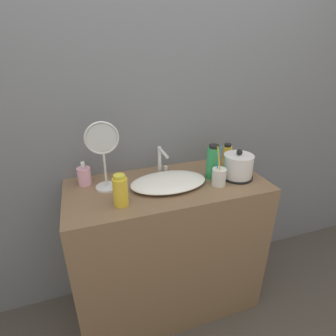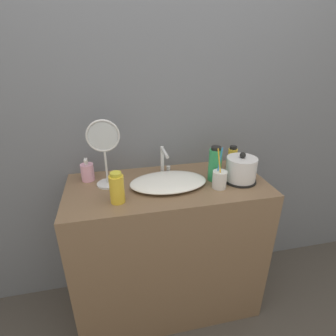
% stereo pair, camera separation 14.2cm
% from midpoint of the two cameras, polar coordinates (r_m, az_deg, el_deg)
% --- Properties ---
extents(ground_plane, '(12.00, 12.00, 0.00)m').
position_cam_midpoint_polar(ground_plane, '(1.91, 0.36, -32.23)').
color(ground_plane, '#47423D').
extents(wall_back, '(6.00, 0.04, 2.60)m').
position_cam_midpoint_polar(wall_back, '(1.59, -5.96, 13.58)').
color(wall_back, slate).
rests_on(wall_back, ground_plane).
extents(vanity_counter, '(1.12, 0.51, 0.91)m').
position_cam_midpoint_polar(vanity_counter, '(1.73, -2.50, -17.04)').
color(vanity_counter, brown).
rests_on(vanity_counter, ground_plane).
extents(sink_basin, '(0.43, 0.27, 0.05)m').
position_cam_midpoint_polar(sink_basin, '(1.44, -2.56, -3.07)').
color(sink_basin, white).
rests_on(sink_basin, vanity_counter).
extents(faucet, '(0.06, 0.16, 0.17)m').
position_cam_midpoint_polar(faucet, '(1.54, -3.95, 1.85)').
color(faucet, silver).
rests_on(faucet, vanity_counter).
extents(electric_kettle, '(0.18, 0.18, 0.18)m').
position_cam_midpoint_polar(electric_kettle, '(1.55, 12.42, 0.11)').
color(electric_kettle, black).
rests_on(electric_kettle, vanity_counter).
extents(toothbrush_cup, '(0.08, 0.08, 0.23)m').
position_cam_midpoint_polar(toothbrush_cup, '(1.45, 8.30, -1.91)').
color(toothbrush_cup, silver).
rests_on(toothbrush_cup, vanity_counter).
extents(lotion_bottle, '(0.07, 0.07, 0.14)m').
position_cam_midpoint_polar(lotion_bottle, '(1.54, -20.31, -1.67)').
color(lotion_bottle, '#EAA8C6').
rests_on(lotion_bottle, vanity_counter).
extents(shampoo_bottle, '(0.06, 0.06, 0.15)m').
position_cam_midpoint_polar(shampoo_bottle, '(1.68, 10.35, 2.58)').
color(shampoo_bottle, gold).
rests_on(shampoo_bottle, vanity_counter).
extents(mouthwash_bottle, '(0.07, 0.07, 0.20)m').
position_cam_midpoint_polar(mouthwash_bottle, '(1.51, 7.09, 1.21)').
color(mouthwash_bottle, '#2D9956').
rests_on(mouthwash_bottle, vanity_counter).
extents(hand_cream_bottle, '(0.07, 0.07, 0.16)m').
position_cam_midpoint_polar(hand_cream_bottle, '(1.28, -13.48, -4.94)').
color(hand_cream_bottle, gold).
rests_on(hand_cream_bottle, vanity_counter).
extents(vanity_mirror, '(0.17, 0.12, 0.37)m').
position_cam_midpoint_polar(vanity_mirror, '(1.40, -16.78, 3.34)').
color(vanity_mirror, silver).
rests_on(vanity_mirror, vanity_counter).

